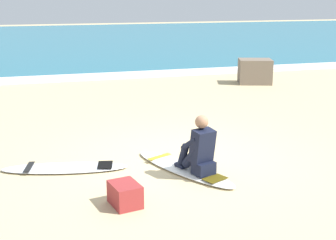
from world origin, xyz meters
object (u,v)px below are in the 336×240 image
object	(u,v)px
surfer_seated	(199,150)
shoreline_rock	(255,71)
surfboard_main	(184,168)
surfboard_spare_near	(65,168)
beach_bag	(125,194)

from	to	relation	value
surfer_seated	shoreline_rock	world-z (taller)	surfer_seated
shoreline_rock	surfboard_main	bearing A→B (deg)	-124.48
surfer_seated	surfboard_spare_near	xyz separation A→B (m)	(-2.05, 0.88, -0.40)
surfer_seated	beach_bag	xyz separation A→B (m)	(-1.35, -0.73, -0.28)
surfboard_main	shoreline_rock	world-z (taller)	shoreline_rock
surfer_seated	beach_bag	distance (m)	1.56
surfboard_main	surfboard_spare_near	xyz separation A→B (m)	(-1.89, 0.57, 0.00)
surfboard_main	surfer_seated	world-z (taller)	surfer_seated
surfboard_spare_near	beach_bag	size ratio (longest dim) A/B	4.47
surfboard_spare_near	surfboard_main	bearing A→B (deg)	-16.91
surfboard_spare_near	shoreline_rock	distance (m)	9.06
surfboard_spare_near	beach_bag	xyz separation A→B (m)	(0.70, -1.62, 0.12)
surfer_seated	shoreline_rock	distance (m)	8.43
surfboard_spare_near	surfer_seated	bearing A→B (deg)	-23.33
surfboard_main	beach_bag	distance (m)	1.59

